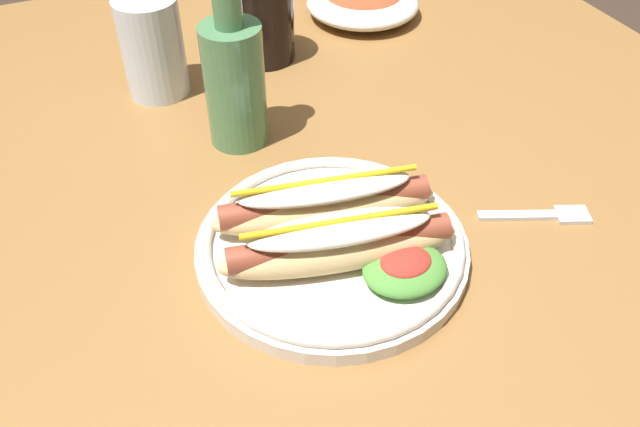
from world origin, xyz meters
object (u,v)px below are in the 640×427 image
water_cup (152,47)px  hot_dog_plate (335,237)px  side_bowl (363,1)px  glass_bottle (234,76)px  fork (543,215)px  soda_cup (263,23)px

water_cup → hot_dog_plate: bearing=-76.7°
side_bowl → glass_bottle: bearing=-139.6°
fork → glass_bottle: bearing=155.7°
soda_cup → water_cup: size_ratio=0.83×
side_bowl → hot_dog_plate: bearing=-119.0°
glass_bottle → side_bowl: bearing=40.4°
fork → side_bowl: size_ratio=0.66×
fork → soda_cup: bearing=131.5°
hot_dog_plate → side_bowl: bearing=61.0°
water_cup → side_bowl: (0.35, 0.10, -0.04)m
fork → water_cup: 0.53m
soda_cup → side_bowl: soda_cup is taller
soda_cup → glass_bottle: glass_bottle is taller
fork → water_cup: size_ratio=0.90×
hot_dog_plate → soda_cup: size_ratio=2.52×
fork → water_cup: bearing=149.7°
fork → side_bowl: (0.03, 0.51, 0.02)m
hot_dog_plate → water_cup: bearing=103.3°
fork → glass_bottle: (-0.25, 0.27, 0.08)m
hot_dog_plate → glass_bottle: size_ratio=1.16×
hot_dog_plate → water_cup: size_ratio=2.09×
glass_bottle → side_bowl: (0.29, 0.25, -0.06)m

